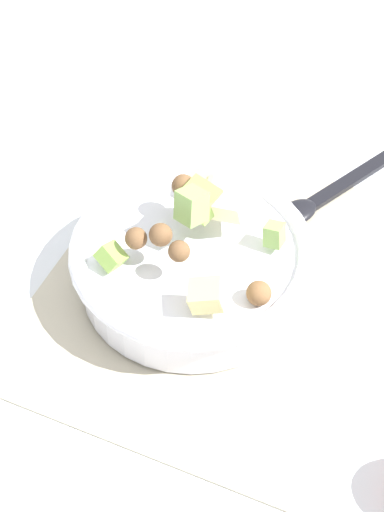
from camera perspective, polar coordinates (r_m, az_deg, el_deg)
name	(u,v)px	position (r m, az deg, el deg)	size (l,w,h in m)	color
ground_plane	(207,284)	(0.87, 1.11, -2.13)	(2.40, 2.40, 0.00)	silver
placemat	(207,283)	(0.87, 1.12, -2.00)	(0.44, 0.34, 0.01)	#BCB299
salad_bowl	(192,260)	(0.83, 0.03, -0.27)	(0.27, 0.27, 0.13)	white
serving_spoon	(326,195)	(0.97, 10.02, 4.56)	(0.22, 0.13, 0.01)	black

